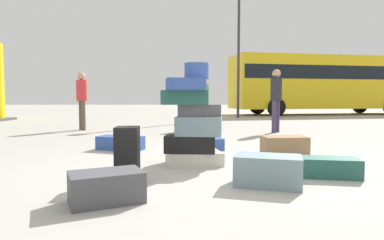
% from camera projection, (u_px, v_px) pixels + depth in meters
% --- Properties ---
extents(ground_plane, '(80.00, 80.00, 0.00)m').
position_uv_depth(ground_plane, '(211.00, 169.00, 4.27)').
color(ground_plane, '#ADA89E').
extents(suitcase_tower, '(0.88, 0.67, 1.39)m').
position_uv_depth(suitcase_tower, '(193.00, 123.00, 4.49)').
color(suitcase_tower, beige).
rests_on(suitcase_tower, ground).
extents(suitcase_charcoal_right_side, '(0.73, 0.61, 0.27)m').
position_uv_depth(suitcase_charcoal_right_side, '(106.00, 187.00, 2.91)').
color(suitcase_charcoal_right_side, '#4C4C51').
rests_on(suitcase_charcoal_right_side, ground).
extents(suitcase_black_white_trunk, '(0.26, 0.29, 0.61)m').
position_uv_depth(suitcase_black_white_trunk, '(127.00, 154.00, 3.61)').
color(suitcase_black_white_trunk, black).
rests_on(suitcase_black_white_trunk, ground).
extents(suitcase_teal_behind_tower, '(0.78, 0.45, 0.23)m').
position_uv_depth(suitcase_teal_behind_tower, '(326.00, 167.00, 3.84)').
color(suitcase_teal_behind_tower, '#26594C').
rests_on(suitcase_teal_behind_tower, ground).
extents(suitcase_navy_upright_blue, '(0.88, 0.63, 0.24)m').
position_uv_depth(suitcase_navy_upright_blue, '(120.00, 143.00, 5.83)').
color(suitcase_navy_upright_blue, '#334F99').
rests_on(suitcase_navy_upright_blue, ground).
extents(suitcase_slate_left_side, '(0.77, 0.58, 0.32)m').
position_uv_depth(suitcase_slate_left_side, '(268.00, 171.00, 3.45)').
color(suitcase_slate_left_side, gray).
rests_on(suitcase_slate_left_side, ground).
extents(suitcase_brown_foreground_near, '(0.71, 0.46, 0.30)m').
position_uv_depth(suitcase_brown_foreground_near, '(284.00, 146.00, 5.30)').
color(suitcase_brown_foreground_near, olive).
rests_on(suitcase_brown_foreground_near, ground).
extents(suitcase_navy_foreground_far, '(0.66, 0.41, 0.21)m').
position_uv_depth(suitcase_navy_foreground_far, '(205.00, 144.00, 5.78)').
color(suitcase_navy_foreground_far, '#334F99').
rests_on(suitcase_navy_foreground_far, ground).
extents(person_bearded_onlooker, '(0.30, 0.30, 1.65)m').
position_uv_depth(person_bearded_onlooker, '(82.00, 96.00, 9.35)').
color(person_bearded_onlooker, brown).
rests_on(person_bearded_onlooker, ground).
extents(person_tourist_with_camera, '(0.30, 0.30, 1.67)m').
position_uv_depth(person_tourist_with_camera, '(276.00, 95.00, 8.71)').
color(person_tourist_with_camera, '#3F334C').
rests_on(person_tourist_with_camera, ground).
extents(person_passerby_in_red, '(0.30, 0.34, 1.54)m').
position_uv_depth(person_passerby_in_red, '(204.00, 98.00, 9.68)').
color(person_passerby_in_red, brown).
rests_on(person_passerby_in_red, ground).
extents(parked_bus, '(10.46, 4.13, 3.15)m').
position_uv_depth(parked_bus, '(323.00, 81.00, 18.16)').
color(parked_bus, yellow).
rests_on(parked_bus, ground).
extents(lamp_post, '(0.36, 0.36, 7.09)m').
position_uv_depth(lamp_post, '(239.00, 18.00, 14.89)').
color(lamp_post, '#333338').
rests_on(lamp_post, ground).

